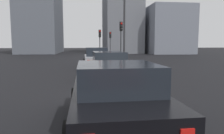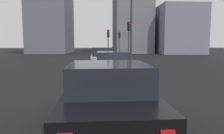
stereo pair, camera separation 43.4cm
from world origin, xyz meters
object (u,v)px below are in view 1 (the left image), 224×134
Objects in this scene: car_black_third at (116,96)px; traffic_light_near_right at (121,33)px; car_silver_lead at (96,58)px; traffic_light_near_left at (100,38)px; street_lamp_kerbside at (124,19)px; car_beige_second at (108,66)px; traffic_light_far_left at (110,39)px.

car_black_third is 1.03× the size of traffic_light_near_right.
traffic_light_near_left is at bearing -6.38° from car_silver_lead.
street_lamp_kerbside is at bearing 5.42° from traffic_light_near_left.
traffic_light_near_right is at bearing -10.52° from car_black_third.
car_beige_second is 0.68× the size of street_lamp_kerbside.
traffic_light_near_left is 0.97× the size of traffic_light_far_left.
traffic_light_near_right reaches higher than car_black_third.
car_silver_lead is 1.21× the size of traffic_light_near_left.
car_beige_second is 1.10× the size of traffic_light_near_right.
car_beige_second is (-5.49, -0.41, -0.04)m from car_silver_lead.
traffic_light_near_right is 3.90m from street_lamp_kerbside.
street_lamp_kerbside is (-15.22, 0.44, 1.28)m from traffic_light_far_left.
street_lamp_kerbside is at bearing -18.14° from car_beige_second.
traffic_light_near_left reaches higher than car_beige_second.
car_silver_lead reaches higher than car_beige_second.
car_silver_lead is 1.18× the size of traffic_light_far_left.
car_silver_lead is at bearing -10.13° from traffic_light_near_left.
traffic_light_far_left is at bearing -11.21° from car_silver_lead.
car_beige_second is 15.20m from traffic_light_near_left.
street_lamp_kerbside reaches higher than car_black_third.
traffic_light_far_left reaches higher than traffic_light_near_left.
car_black_third is at bearing 178.47° from car_silver_lead.
car_silver_lead is 9.79m from traffic_light_near_left.
car_black_third is 13.49m from street_lamp_kerbside.
street_lamp_kerbside reaches higher than traffic_light_near_left.
traffic_light_near_left is 0.87× the size of traffic_light_near_right.
car_silver_lead is 4.15m from street_lamp_kerbside.
traffic_light_near_right is at bearing -4.93° from street_lamp_kerbside.
traffic_light_far_left is 0.56× the size of street_lamp_kerbside.
car_silver_lead is at bearing 2.54° from car_beige_second.
car_silver_lead is 11.64m from car_black_third.
traffic_light_near_left is (15.08, -0.42, 1.84)m from car_beige_second.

